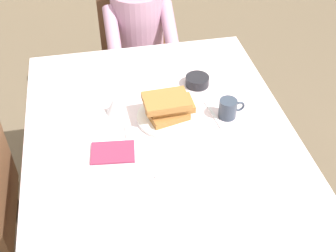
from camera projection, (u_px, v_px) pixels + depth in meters
name	position (u px, v px, depth m)	size (l,w,h in m)	color
ground_plane	(164.00, 247.00, 2.22)	(14.00, 14.00, 0.00)	brown
dining_table_main	(163.00, 159.00, 1.78)	(1.12, 1.52, 0.74)	silver
chair_diner	(136.00, 41.00, 2.73)	(0.44, 0.45, 0.93)	brown
diner_person	(139.00, 33.00, 2.52)	(0.40, 0.43, 1.12)	#B2849E
plate_breakfast	(170.00, 117.00, 1.84)	(0.28, 0.28, 0.02)	white
breakfast_stack	(168.00, 106.00, 1.80)	(0.21, 0.17, 0.09)	#A36B33
cup_coffee	(228.00, 108.00, 1.82)	(0.11, 0.08, 0.08)	#333D4C
bowl_butter	(197.00, 81.00, 2.01)	(0.11, 0.11, 0.04)	black
syrup_pitcher	(114.00, 106.00, 1.85)	(0.08, 0.08, 0.07)	silver
fork_left_of_plate	(126.00, 127.00, 1.80)	(0.18, 0.01, 0.01)	silver
knife_right_of_plate	(214.00, 115.00, 1.85)	(0.20, 0.01, 0.01)	silver
spoon_near_edge	(173.00, 170.00, 1.61)	(0.15, 0.01, 0.01)	silver
napkin_folded	(113.00, 152.00, 1.68)	(0.17, 0.12, 0.01)	#8C2D4C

